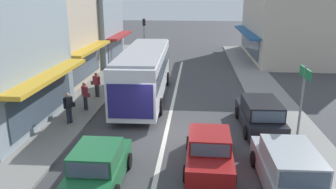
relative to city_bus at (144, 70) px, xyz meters
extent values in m
plane|color=#3F3F42|center=(1.90, -5.98, -1.88)|extent=(140.00, 140.00, 0.00)
cube|color=silver|center=(1.90, -1.98, -1.88)|extent=(0.20, 28.00, 0.01)
cube|color=gray|center=(-4.90, 0.02, -1.81)|extent=(5.20, 44.00, 0.14)
cube|color=gray|center=(8.10, 0.02, -1.82)|extent=(2.80, 44.00, 0.12)
cube|color=gold|center=(-3.95, -5.07, 0.82)|extent=(1.10, 7.62, 0.20)
cube|color=#425160|center=(-4.37, -5.07, -0.48)|extent=(0.06, 6.62, 1.80)
cube|color=#B2A38E|center=(-8.30, 3.27, 1.75)|extent=(6.64, 7.80, 7.25)
cube|color=gold|center=(-4.53, 3.27, 0.82)|extent=(1.10, 7.18, 0.20)
cube|color=#425160|center=(-4.95, 3.27, -0.48)|extent=(0.06, 6.24, 1.80)
cube|color=#84939E|center=(-8.30, 11.04, 1.92)|extent=(7.46, 7.29, 7.60)
cube|color=maroon|center=(-4.12, 11.04, 0.82)|extent=(1.10, 6.70, 0.20)
cube|color=#425160|center=(-4.54, 11.04, -0.48)|extent=(0.06, 5.83, 1.80)
cube|color=beige|center=(13.40, 15.28, 1.95)|extent=(8.90, 13.98, 7.67)
cube|color=#23568E|center=(8.50, 15.28, 0.82)|extent=(1.10, 12.86, 0.20)
cube|color=#425160|center=(8.92, 15.28, -0.48)|extent=(0.06, 11.18, 1.80)
cube|color=silver|center=(0.00, 0.01, -0.12)|extent=(2.79, 10.86, 2.70)
cube|color=#425160|center=(0.00, 0.01, 0.28)|extent=(2.82, 10.43, 0.90)
cube|color=navy|center=(0.14, -5.42, -0.32)|extent=(2.25, 0.12, 1.76)
cube|color=#A8A8AC|center=(0.00, 0.01, 1.29)|extent=(2.64, 10.00, 0.12)
cylinder|color=black|center=(-1.34, 3.32, -1.40)|extent=(0.29, 0.97, 0.96)
cylinder|color=black|center=(1.16, 3.39, -1.40)|extent=(0.29, 0.97, 0.96)
cylinder|color=black|center=(-1.17, -2.99, -1.40)|extent=(0.29, 0.97, 0.96)
cylinder|color=black|center=(1.33, -2.92, -1.40)|extent=(0.29, 0.97, 0.96)
cube|color=maroon|center=(3.89, -8.48, -1.37)|extent=(1.79, 4.23, 0.72)
cube|color=maroon|center=(3.89, -8.58, -0.71)|extent=(1.59, 1.83, 0.60)
cube|color=#425160|center=(3.90, -7.66, -0.71)|extent=(1.44, 0.08, 0.51)
cube|color=#425160|center=(3.87, -9.49, -0.71)|extent=(1.40, 0.08, 0.48)
cylinder|color=black|center=(3.05, -7.20, -1.57)|extent=(0.19, 0.62, 0.62)
cylinder|color=black|center=(4.77, -7.23, -1.57)|extent=(0.19, 0.62, 0.62)
cylinder|color=black|center=(3.01, -9.72, -1.57)|extent=(0.19, 0.62, 0.62)
cylinder|color=black|center=(4.73, -9.75, -1.57)|extent=(0.19, 0.62, 0.62)
cube|color=#1E6638|center=(-0.07, -10.07, -1.36)|extent=(1.66, 3.71, 0.76)
cube|color=#1E6638|center=(-0.07, -10.37, -0.66)|extent=(1.53, 1.91, 0.64)
cube|color=#425160|center=(-0.07, -9.40, -0.66)|extent=(1.40, 0.07, 0.54)
cube|color=#425160|center=(-0.06, -11.34, -0.66)|extent=(1.37, 0.07, 0.51)
cylinder|color=black|center=(-0.90, -8.96, -1.57)|extent=(0.18, 0.62, 0.62)
cylinder|color=black|center=(0.74, -8.95, -1.57)|extent=(0.18, 0.62, 0.62)
cube|color=#9EA3A8|center=(6.57, -9.71, -1.36)|extent=(1.84, 4.53, 0.76)
cube|color=#9EA3A8|center=(6.58, -10.06, -0.64)|extent=(1.69, 2.63, 0.68)
cube|color=#425160|center=(6.55, -8.74, -0.64)|extent=(1.51, 0.09, 0.58)
cube|color=#425160|center=(6.60, -11.38, -0.64)|extent=(1.48, 0.09, 0.54)
cylinder|color=black|center=(5.67, -8.38, -1.57)|extent=(0.19, 0.62, 0.62)
cylinder|color=black|center=(7.43, -8.35, -1.57)|extent=(0.19, 0.62, 0.62)
cube|color=black|center=(6.55, -4.42, -1.36)|extent=(1.93, 4.56, 0.76)
cube|color=black|center=(6.56, -4.77, -0.64)|extent=(1.74, 2.66, 0.68)
cube|color=#425160|center=(6.51, -3.45, -0.64)|extent=(1.51, 0.12, 0.58)
cube|color=#425160|center=(6.61, -6.09, -0.64)|extent=(1.48, 0.12, 0.54)
cylinder|color=black|center=(5.62, -3.10, -1.57)|extent=(0.20, 0.63, 0.62)
cylinder|color=black|center=(7.38, -3.04, -1.57)|extent=(0.20, 0.63, 0.62)
cylinder|color=black|center=(5.72, -5.80, -1.57)|extent=(0.20, 0.63, 0.62)
cylinder|color=black|center=(7.48, -5.74, -1.57)|extent=(0.20, 0.63, 0.62)
cylinder|color=gray|center=(-1.97, 12.54, 0.22)|extent=(0.12, 0.12, 4.20)
cube|color=black|center=(-1.97, 12.54, 1.97)|extent=(0.24, 0.24, 0.68)
sphere|color=red|center=(-1.83, 12.54, 2.20)|extent=(0.13, 0.13, 0.13)
sphere|color=black|center=(-1.83, 12.54, 1.98)|extent=(0.13, 0.13, 0.13)
sphere|color=black|center=(-1.83, 12.54, 1.76)|extent=(0.13, 0.13, 0.13)
cylinder|color=gray|center=(8.01, -5.99, -0.08)|extent=(0.10, 0.10, 3.60)
cube|color=#19753D|center=(8.01, -6.01, 1.42)|extent=(0.08, 1.40, 0.44)
cube|color=white|center=(8.06, -6.01, 1.42)|extent=(0.01, 1.10, 0.10)
cylinder|color=#232838|center=(-3.23, -5.02, -1.32)|extent=(0.14, 0.14, 0.84)
cylinder|color=#232838|center=(-3.13, -4.87, -1.32)|extent=(0.14, 0.14, 0.84)
cube|color=black|center=(-3.18, -4.94, -0.62)|extent=(0.37, 0.42, 0.56)
sphere|color=tan|center=(-3.18, -4.94, -0.22)|extent=(0.22, 0.22, 0.22)
cylinder|color=black|center=(-3.30, -5.15, -0.62)|extent=(0.09, 0.09, 0.54)
cylinder|color=black|center=(-3.06, -4.74, -0.62)|extent=(0.09, 0.09, 0.54)
cube|color=black|center=(-3.04, -4.67, -0.80)|extent=(0.26, 0.21, 0.22)
cylinder|color=#333338|center=(-2.97, -0.48, -1.32)|extent=(0.14, 0.14, 0.84)
cylinder|color=#333338|center=(-3.14, -0.42, -1.32)|extent=(0.14, 0.14, 0.84)
cube|color=#A82D38|center=(-3.05, -0.45, -0.62)|extent=(0.41, 0.33, 0.56)
sphere|color=brown|center=(-3.05, -0.45, -0.22)|extent=(0.22, 0.22, 0.22)
cylinder|color=#A82D38|center=(-2.83, -0.54, -0.62)|extent=(0.09, 0.09, 0.54)
cylinder|color=#A82D38|center=(-3.28, -0.37, -0.62)|extent=(0.09, 0.09, 0.54)
cube|color=brown|center=(-3.35, -0.36, -0.80)|extent=(0.18, 0.26, 0.22)
cylinder|color=#232838|center=(-3.08, -2.80, -1.32)|extent=(0.14, 0.14, 0.84)
cylinder|color=#232838|center=(-2.95, -2.93, -1.32)|extent=(0.14, 0.14, 0.84)
cube|color=#A82D38|center=(-3.01, -2.86, -0.62)|extent=(0.41, 0.41, 0.56)
sphere|color=#9E7051|center=(-3.01, -2.86, -0.22)|extent=(0.22, 0.22, 0.22)
cylinder|color=#A82D38|center=(-3.18, -2.70, -0.62)|extent=(0.09, 0.09, 0.54)
cylinder|color=#A82D38|center=(-2.84, -3.03, -0.62)|extent=(0.09, 0.09, 0.54)
cube|color=maroon|center=(-2.78, -3.07, -0.80)|extent=(0.24, 0.24, 0.22)
camera|label=1|loc=(3.27, -20.27, 4.71)|focal=35.00mm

